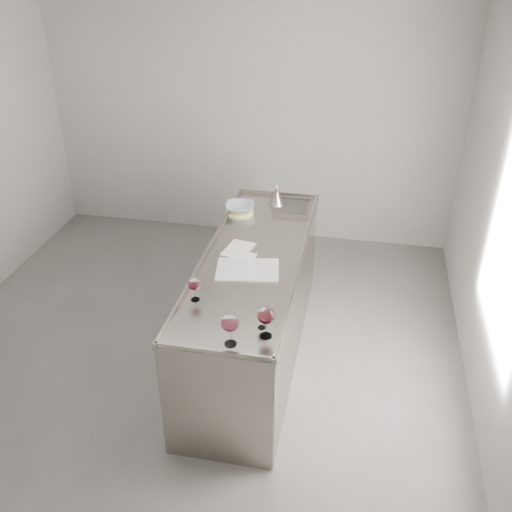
% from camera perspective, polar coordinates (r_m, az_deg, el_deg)
% --- Properties ---
extents(room_shell, '(4.54, 5.04, 2.84)m').
position_cam_1_polar(room_shell, '(4.08, -8.04, 4.19)').
color(room_shell, '#524F4D').
rests_on(room_shell, ground).
extents(counter, '(0.77, 2.42, 0.97)m').
position_cam_1_polar(counter, '(4.68, -0.24, -4.99)').
color(counter, gray).
rests_on(counter, ground).
extents(wine_glass_left, '(0.09, 0.09, 0.17)m').
position_cam_1_polar(wine_glass_left, '(3.88, -6.18, -2.85)').
color(wine_glass_left, white).
rests_on(wine_glass_left, counter).
extents(wine_glass_middle, '(0.11, 0.11, 0.22)m').
position_cam_1_polar(wine_glass_middle, '(3.45, -2.62, -6.77)').
color(wine_glass_middle, white).
rests_on(wine_glass_middle, counter).
extents(wine_glass_right, '(0.11, 0.11, 0.22)m').
position_cam_1_polar(wine_glass_right, '(3.51, 1.00, -6.01)').
color(wine_glass_right, white).
rests_on(wine_glass_right, counter).
extents(wine_glass_small, '(0.06, 0.06, 0.13)m').
position_cam_1_polar(wine_glass_small, '(3.62, 0.58, -6.05)').
color(wine_glass_small, white).
rests_on(wine_glass_small, counter).
extents(notebook, '(0.51, 0.39, 0.02)m').
position_cam_1_polar(notebook, '(4.24, -0.85, -1.37)').
color(notebook, silver).
rests_on(notebook, counter).
extents(loose_paper_top, '(0.22, 0.30, 0.00)m').
position_cam_1_polar(loose_paper_top, '(4.36, -1.58, -0.49)').
color(loose_paper_top, silver).
rests_on(loose_paper_top, counter).
extents(loose_paper_under, '(0.25, 0.31, 0.00)m').
position_cam_1_polar(loose_paper_under, '(4.52, -1.78, 0.69)').
color(loose_paper_under, white).
rests_on(loose_paper_under, counter).
extents(trivet, '(0.26, 0.26, 0.02)m').
position_cam_1_polar(trivet, '(5.12, -1.61, 4.47)').
color(trivet, '#D0C787').
rests_on(trivet, counter).
extents(ceramic_bowl, '(0.29, 0.29, 0.06)m').
position_cam_1_polar(ceramic_bowl, '(5.10, -1.62, 4.89)').
color(ceramic_bowl, '#98ADB1').
rests_on(ceramic_bowl, trivet).
extents(wine_funnel, '(0.14, 0.14, 0.20)m').
position_cam_1_polar(wine_funnel, '(5.25, 2.08, 5.79)').
color(wine_funnel, '#ADA79A').
rests_on(wine_funnel, counter).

